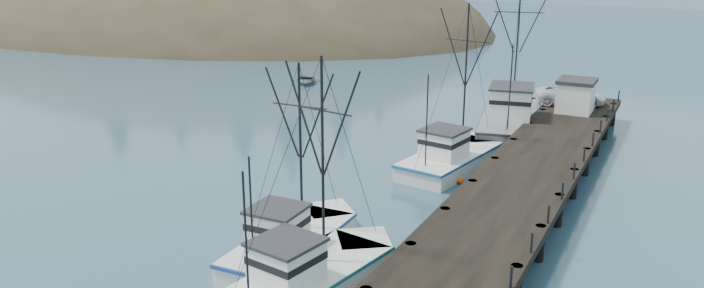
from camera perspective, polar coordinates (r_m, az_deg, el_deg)
name	(u,v)px	position (r m, az deg, el deg)	size (l,w,h in m)	color
ground	(212,243)	(39.15, -11.56, -8.07)	(400.00, 400.00, 0.00)	#2A485E
pier	(533,168)	(46.67, 14.84, -1.92)	(6.00, 44.00, 2.00)	black
headland	(159,43)	(145.63, -15.75, 8.08)	(134.80, 78.00, 51.00)	#382D1E
distant_ridge	(650,1)	(198.55, 23.56, 10.86)	(360.00, 40.00, 26.00)	#9EB2C6
moored_sailboats	(291,47)	(103.72, -5.09, 8.01)	(23.05, 13.61, 6.35)	silver
trawler_near	(310,277)	(33.17, -3.51, -10.96)	(5.38, 11.55, 11.59)	silver
trawler_mid	(293,241)	(36.76, -4.89, -8.08)	(3.66, 10.53, 10.58)	silver
trawler_far	(454,156)	(50.77, 8.52, -1.03)	(5.53, 12.07, 12.16)	silver
work_vessel	(511,119)	(60.44, 13.08, 2.04)	(7.22, 15.95, 13.24)	slate
pier_shed	(576,95)	(60.90, 18.10, 3.87)	(3.00, 3.20, 2.80)	silver
pickup_truck	(570,95)	(63.65, 17.67, 3.90)	(2.75, 5.97, 1.66)	silver
motorboat	(306,83)	(79.46, -3.87, 5.05)	(3.36, 4.70, 0.97)	#51575B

